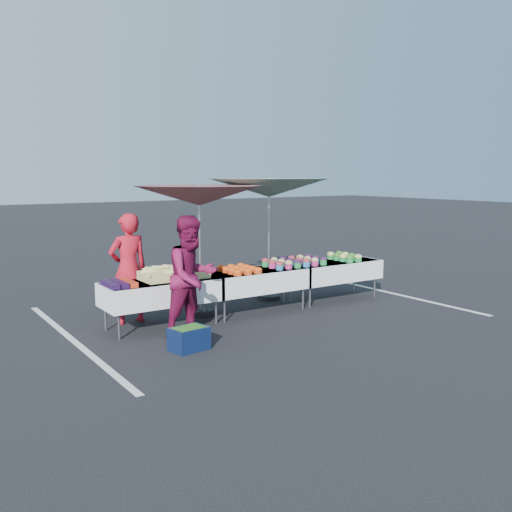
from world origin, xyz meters
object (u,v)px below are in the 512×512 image
umbrella_left (199,197)px  storage_bin (189,338)px  table_center (256,279)px  umbrella_right (269,189)px  table_right (334,270)px  table_left (161,291)px  vendor (128,269)px  customer (192,277)px

umbrella_left → storage_bin: umbrella_left is taller
table_center → storage_bin: 2.41m
table_center → umbrella_right: size_ratio=0.65×
umbrella_left → umbrella_right: umbrella_right is taller
table_right → umbrella_right: (-1.00, 0.75, 1.55)m
storage_bin → umbrella_left: bearing=48.4°
table_left → umbrella_right: 3.12m
table_right → storage_bin: table_right is taller
table_right → umbrella_left: umbrella_left is taller
vendor → umbrella_right: umbrella_right is taller
vendor → table_center: bearing=163.0°
table_left → umbrella_right: (2.60, 0.75, 1.55)m
storage_bin → table_left: bearing=73.0°
vendor → customer: (0.48, -1.30, 0.01)m
table_center → customer: (-1.64, -0.75, 0.33)m
customer → vendor: bearing=99.5°
umbrella_left → umbrella_right: size_ratio=1.01×
table_left → vendor: bearing=120.5°
storage_bin → vendor: bearing=85.4°
table_left → umbrella_left: umbrella_left is taller
umbrella_left → table_left: bearing=-156.2°
table_left → vendor: (-0.32, 0.55, 0.32)m
table_center → umbrella_left: bearing=155.8°
customer → umbrella_right: bearing=20.7°
table_center → umbrella_right: 1.90m
table_right → customer: customer is taller
customer → umbrella_left: (0.75, 1.15, 1.13)m
table_left → table_center: 1.80m
umbrella_left → storage_bin: 2.76m
table_center → table_left: bearing=180.0°
table_right → umbrella_left: 3.08m
table_center → vendor: (-2.12, 0.55, 0.32)m
vendor → storage_bin: (0.14, -1.85, -0.73)m
table_center → umbrella_left: size_ratio=0.65×
umbrella_left → umbrella_right: (1.69, 0.35, 0.10)m
table_center → customer: bearing=-155.4°
table_center → umbrella_right: umbrella_right is taller
table_center → vendor: size_ratio=1.03×
table_center → customer: customer is taller
vendor → customer: size_ratio=0.99×
table_left → storage_bin: bearing=-98.2°
table_left → storage_bin: (-0.19, -1.30, -0.41)m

